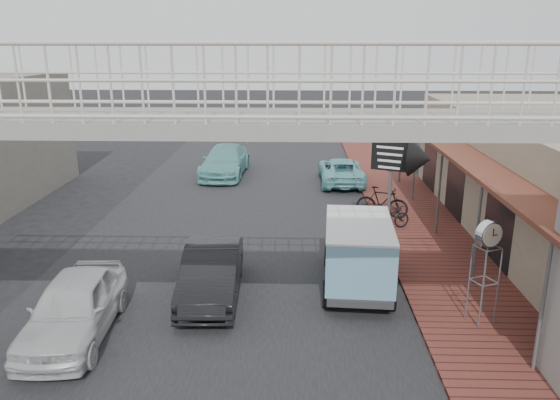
# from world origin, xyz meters

# --- Properties ---
(ground) EXTENTS (120.00, 120.00, 0.00)m
(ground) POSITION_xyz_m (0.00, 0.00, 0.00)
(ground) COLOR black
(ground) RESTS_ON ground
(road_strip) EXTENTS (10.00, 60.00, 0.01)m
(road_strip) POSITION_xyz_m (0.00, 0.00, 0.01)
(road_strip) COLOR black
(road_strip) RESTS_ON ground
(sidewalk) EXTENTS (3.00, 40.00, 0.10)m
(sidewalk) POSITION_xyz_m (6.50, 3.00, 0.05)
(sidewalk) COLOR brown
(sidewalk) RESTS_ON ground
(footbridge) EXTENTS (16.40, 2.40, 6.34)m
(footbridge) POSITION_xyz_m (0.00, -4.00, 3.18)
(footbridge) COLOR gray
(footbridge) RESTS_ON ground
(white_hatchback) EXTENTS (1.86, 4.14, 1.38)m
(white_hatchback) POSITION_xyz_m (-2.75, -1.84, 0.69)
(white_hatchback) COLOR silver
(white_hatchback) RESTS_ON ground
(dark_sedan) EXTENTS (1.54, 4.04, 1.31)m
(dark_sedan) POSITION_xyz_m (0.00, 0.22, 0.66)
(dark_sedan) COLOR black
(dark_sedan) RESTS_ON ground
(angkot_curb) EXTENTS (1.99, 4.22, 1.17)m
(angkot_curb) POSITION_xyz_m (4.20, 11.94, 0.58)
(angkot_curb) COLOR #71BFC4
(angkot_curb) RESTS_ON ground
(angkot_far) EXTENTS (2.20, 4.94, 1.41)m
(angkot_far) POSITION_xyz_m (-1.34, 13.30, 0.70)
(angkot_far) COLOR #66B1B2
(angkot_far) RESTS_ON ground
(angkot_van) EXTENTS (1.97, 3.92, 1.87)m
(angkot_van) POSITION_xyz_m (3.80, 0.88, 1.19)
(angkot_van) COLOR black
(angkot_van) RESTS_ON ground
(motorcycle_near) EXTENTS (1.73, 1.10, 0.86)m
(motorcycle_near) POSITION_xyz_m (5.30, 5.29, 0.53)
(motorcycle_near) COLOR black
(motorcycle_near) RESTS_ON sidewalk
(motorcycle_far) EXTENTS (1.97, 1.10, 1.14)m
(motorcycle_far) POSITION_xyz_m (5.30, 6.64, 0.67)
(motorcycle_far) COLOR black
(motorcycle_far) RESTS_ON sidewalk
(street_clock) EXTENTS (0.63, 0.62, 2.46)m
(street_clock) POSITION_xyz_m (6.43, -1.11, 2.14)
(street_clock) COLOR #59595B
(street_clock) RESTS_ON sidewalk
(arrow_sign) EXTENTS (1.99, 1.35, 3.31)m
(arrow_sign) POSITION_xyz_m (5.93, 4.29, 2.77)
(arrow_sign) COLOR #59595B
(arrow_sign) RESTS_ON sidewalk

